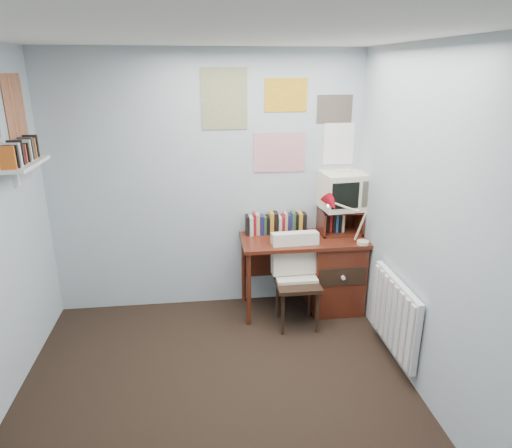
{
  "coord_description": "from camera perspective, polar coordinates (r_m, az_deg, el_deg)",
  "views": [
    {
      "loc": [
        -0.07,
        -2.55,
        2.32
      ],
      "look_at": [
        0.38,
        1.02,
        1.09
      ],
      "focal_mm": 32.0,
      "sensor_mm": 36.0,
      "label": 1
    }
  ],
  "objects": [
    {
      "name": "tv_riser",
      "position": [
        4.59,
        10.44,
        0.41
      ],
      "size": [
        0.4,
        0.3,
        0.25
      ],
      "primitive_type": "cube",
      "color": "#4F1E12",
      "rests_on": "desk"
    },
    {
      "name": "crt_tv",
      "position": [
        4.52,
        10.74,
        4.34
      ],
      "size": [
        0.45,
        0.42,
        0.39
      ],
      "primitive_type": "cube",
      "rotation": [
        0.0,
        0.0,
        0.1
      ],
      "color": "beige",
      "rests_on": "tv_riser"
    },
    {
      "name": "posters_back",
      "position": [
        4.39,
        3.04,
        12.79
      ],
      "size": [
        1.2,
        0.01,
        0.9
      ],
      "primitive_type": "cube",
      "color": "white",
      "rests_on": "back_wall"
    },
    {
      "name": "radiator",
      "position": [
        3.94,
        16.95,
        -10.76
      ],
      "size": [
        0.09,
        0.8,
        0.6
      ],
      "primitive_type": "cube",
      "color": "white",
      "rests_on": "right_wall"
    },
    {
      "name": "right_wall",
      "position": [
        3.18,
        22.95,
        -2.29
      ],
      "size": [
        0.02,
        3.5,
        2.5
      ],
      "primitive_type": "cube",
      "color": "#A2AEBA",
      "rests_on": "ground"
    },
    {
      "name": "wall_shelf",
      "position": [
        3.95,
        -26.95,
        6.7
      ],
      "size": [
        0.2,
        0.62,
        0.24
      ],
      "primitive_type": "cube",
      "color": "white",
      "rests_on": "left_wall"
    },
    {
      "name": "posters_left",
      "position": [
        3.93,
        -29.1,
        11.98
      ],
      "size": [
        0.01,
        0.7,
        0.6
      ],
      "primitive_type": "cube",
      "color": "white",
      "rests_on": "left_wall"
    },
    {
      "name": "desk_lamp",
      "position": [
        4.31,
        13.4,
        0.09
      ],
      "size": [
        0.29,
        0.25,
        0.41
      ],
      "primitive_type": "cube",
      "rotation": [
        0.0,
        0.0,
        -0.02
      ],
      "color": "red",
      "rests_on": "desk"
    },
    {
      "name": "ground",
      "position": [
        3.45,
        -4.54,
        -23.41
      ],
      "size": [
        3.5,
        3.5,
        0.0
      ],
      "primitive_type": "plane",
      "color": "black",
      "rests_on": "ground"
    },
    {
      "name": "book_row",
      "position": [
        4.51,
        2.51,
        0.2
      ],
      "size": [
        0.6,
        0.14,
        0.22
      ],
      "primitive_type": "cube",
      "color": "#4F1E12",
      "rests_on": "desk"
    },
    {
      "name": "back_wall",
      "position": [
        4.43,
        -6.09,
        4.88
      ],
      "size": [
        3.0,
        0.02,
        2.5
      ],
      "primitive_type": "cube",
      "color": "#A2AEBA",
      "rests_on": "ground"
    },
    {
      "name": "ceiling",
      "position": [
        2.55,
        -6.11,
        22.89
      ],
      "size": [
        3.0,
        3.5,
        0.02
      ],
      "primitive_type": "cube",
      "color": "white",
      "rests_on": "back_wall"
    },
    {
      "name": "desk_chair",
      "position": [
        4.26,
        5.21,
        -7.5
      ],
      "size": [
        0.44,
        0.42,
        0.85
      ],
      "primitive_type": "cube",
      "rotation": [
        0.0,
        0.0,
        -0.0
      ],
      "color": "black",
      "rests_on": "ground"
    },
    {
      "name": "desk",
      "position": [
        4.63,
        9.09,
        -5.72
      ],
      "size": [
        1.2,
        0.55,
        0.76
      ],
      "color": "#4F1E12",
      "rests_on": "ground"
    }
  ]
}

